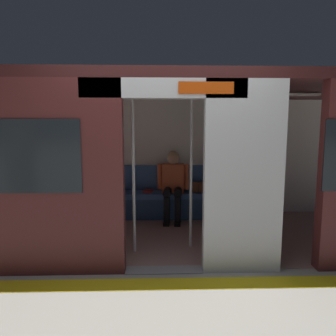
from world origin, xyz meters
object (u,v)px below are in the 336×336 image
Objects in this scene: book at (148,191)px; grab_pole_far at (191,170)px; bench_seat at (162,198)px; person_seated at (173,181)px; grab_pole_door at (134,172)px; train_car at (159,138)px; handbag at (198,187)px.

book is 1.62m from grab_pole_far.
bench_seat is 2.72× the size of person_seated.
grab_pole_door is (0.56, 1.43, 0.36)m from person_seated.
train_car reaches higher than bench_seat.
train_car is 1.19m from person_seated.
handbag is at bearing -125.31° from train_car.
book is 0.11× the size of grab_pole_door.
bench_seat is 1.56× the size of grab_pole_far.
grab_pole_far is (-0.18, 1.28, 0.36)m from person_seated.
train_car is 1.43m from bench_seat.
bench_seat is 1.67m from grab_pole_door.
bench_seat is 1.54m from grab_pole_far.
train_car is 0.76m from grab_pole_door.
train_car is 1.49m from handbag.
grab_pole_door reaches higher than bench_seat.
grab_pole_far is (-0.74, -0.15, 0.00)m from grab_pole_door.
book is at bearing -66.31° from grab_pole_far.
train_car is at bearing 54.69° from handbag.
handbag reaches higher than bench_seat.
grab_pole_far is at bearing 124.61° from book.
train_car reaches higher than person_seated.
grab_pole_door is (0.37, 1.48, 0.68)m from bench_seat.
bench_seat is 12.36× the size of handbag.
train_car reaches higher than grab_pole_door.
handbag is (-0.64, -0.05, 0.19)m from bench_seat.
handbag is at bearing -101.19° from grab_pole_far.
bench_seat is at bearing 4.04° from handbag.
book is 0.11× the size of grab_pole_far.
person_seated reaches higher than bench_seat.
person_seated is 5.38× the size of book.
grab_pole_door is 0.75m from grab_pole_far.
train_car is 3.10× the size of grab_pole_far.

